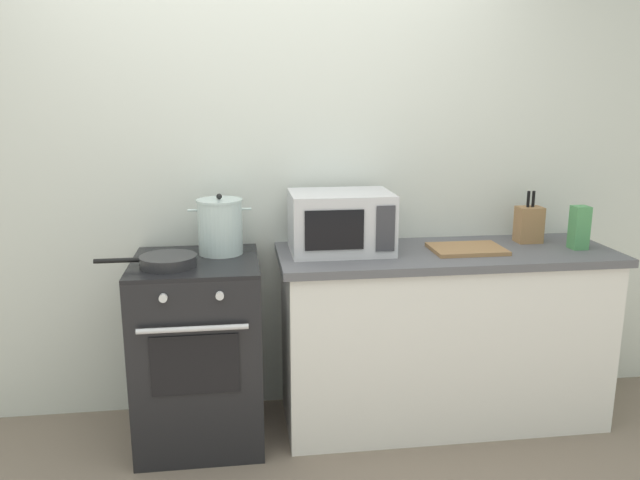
# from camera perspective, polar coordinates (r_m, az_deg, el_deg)

# --- Properties ---
(back_wall) EXTENTS (4.40, 0.10, 2.50)m
(back_wall) POSITION_cam_1_polar(r_m,az_deg,el_deg) (3.38, -0.02, 5.58)
(back_wall) COLOR silver
(back_wall) RESTS_ON ground_plane
(lower_cabinet_right) EXTENTS (1.64, 0.56, 0.88)m
(lower_cabinet_right) POSITION_cam_1_polar(r_m,az_deg,el_deg) (3.40, 11.00, -8.81)
(lower_cabinet_right) COLOR white
(lower_cabinet_right) RESTS_ON ground_plane
(countertop_right) EXTENTS (1.70, 0.60, 0.04)m
(countertop_right) POSITION_cam_1_polar(r_m,az_deg,el_deg) (3.25, 11.35, -1.28)
(countertop_right) COLOR #59595E
(countertop_right) RESTS_ON lower_cabinet_right
(stove) EXTENTS (0.60, 0.64, 0.92)m
(stove) POSITION_cam_1_polar(r_m,az_deg,el_deg) (3.21, -10.86, -9.76)
(stove) COLOR black
(stove) RESTS_ON ground_plane
(stock_pot) EXTENTS (0.31, 0.22, 0.30)m
(stock_pot) POSITION_cam_1_polar(r_m,az_deg,el_deg) (3.14, -9.00, 1.21)
(stock_pot) COLOR silver
(stock_pot) RESTS_ON stove
(frying_pan) EXTENTS (0.46, 0.26, 0.05)m
(frying_pan) POSITION_cam_1_polar(r_m,az_deg,el_deg) (2.98, -13.65, -1.84)
(frying_pan) COLOR #28282B
(frying_pan) RESTS_ON stove
(microwave) EXTENTS (0.50, 0.37, 0.30)m
(microwave) POSITION_cam_1_polar(r_m,az_deg,el_deg) (3.14, 1.87, 1.63)
(microwave) COLOR silver
(microwave) RESTS_ON countertop_right
(cutting_board) EXTENTS (0.36, 0.26, 0.02)m
(cutting_board) POSITION_cam_1_polar(r_m,az_deg,el_deg) (3.26, 13.12, -0.79)
(cutting_board) COLOR #997047
(cutting_board) RESTS_ON countertop_right
(knife_block) EXTENTS (0.13, 0.10, 0.27)m
(knife_block) POSITION_cam_1_polar(r_m,az_deg,el_deg) (3.52, 18.34, 1.37)
(knife_block) COLOR #997047
(knife_block) RESTS_ON countertop_right
(pasta_box) EXTENTS (0.08, 0.08, 0.22)m
(pasta_box) POSITION_cam_1_polar(r_m,az_deg,el_deg) (3.46, 22.36, 1.05)
(pasta_box) COLOR #4C9356
(pasta_box) RESTS_ON countertop_right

